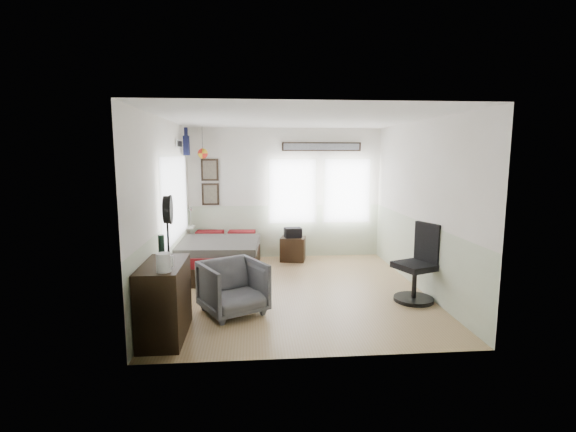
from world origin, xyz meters
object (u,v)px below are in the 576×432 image
Objects in this scene: dresser at (164,300)px; nightstand at (293,249)px; armchair at (233,287)px; task_chair at (418,270)px; bed at (220,256)px.

dresser is 3.92m from nightstand.
task_chair is at bearing -22.40° from armchair.
task_chair reaches higher than bed.
bed is 1.76× the size of task_chair.
bed is at bearing 127.47° from task_chair.
nightstand is at bearing 100.96° from task_chair.
dresser is at bearing -105.65° from nightstand.
armchair is 2.97m from nightstand.
dresser is 1.25× the size of armchair.
armchair is at bearing 41.21° from dresser.
task_chair is (3.49, 0.96, 0.02)m from dresser.
armchair is at bearing -76.74° from bed.
bed is 1.59m from nightstand.
armchair is 1.64× the size of nightstand.
task_chair is (3.05, -1.77, 0.17)m from bed.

